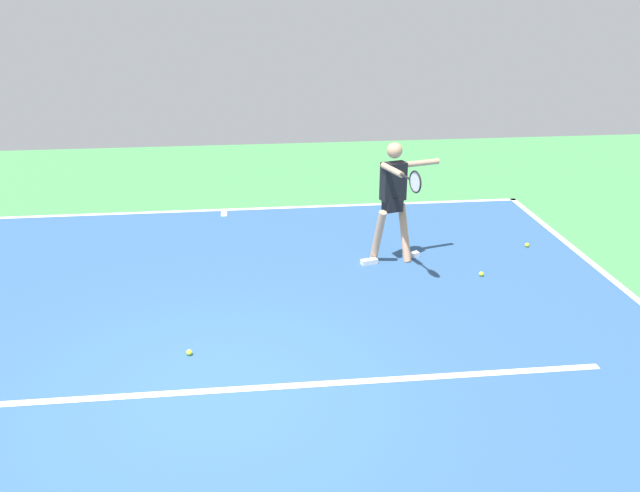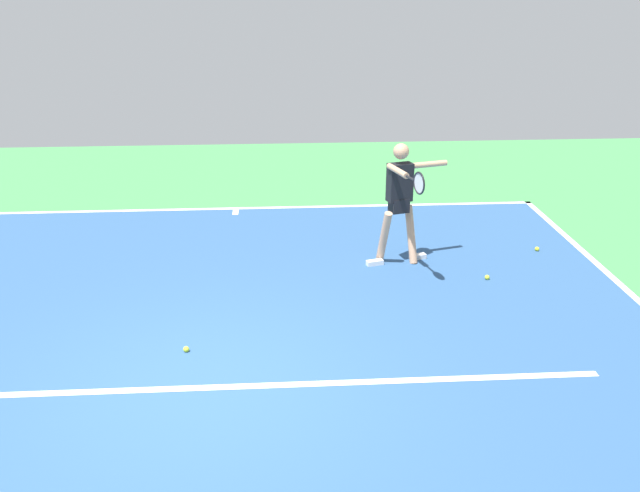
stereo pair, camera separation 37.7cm
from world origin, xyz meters
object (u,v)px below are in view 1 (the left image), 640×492
(tennis_ball_far_corner, at_px, (527,245))
(tennis_ball_by_sideline, at_px, (481,274))
(tennis_ball_near_service_line, at_px, (189,352))
(tennis_player, at_px, (394,195))

(tennis_ball_far_corner, xyz_separation_m, tennis_ball_by_sideline, (1.05, 0.98, 0.00))
(tennis_ball_near_service_line, relative_size, tennis_ball_by_sideline, 1.00)
(tennis_player, bearing_deg, tennis_ball_far_corner, 172.70)
(tennis_ball_far_corner, distance_m, tennis_ball_near_service_line, 5.61)
(tennis_ball_by_sideline, bearing_deg, tennis_ball_far_corner, -136.92)
(tennis_player, bearing_deg, tennis_ball_by_sideline, 133.42)
(tennis_ball_by_sideline, bearing_deg, tennis_player, -31.00)
(tennis_ball_by_sideline, bearing_deg, tennis_ball_near_service_line, 23.71)
(tennis_player, xyz_separation_m, tennis_ball_near_service_line, (2.76, 2.37, -0.97))
(tennis_player, xyz_separation_m, tennis_ball_far_corner, (-2.16, -0.31, -0.97))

